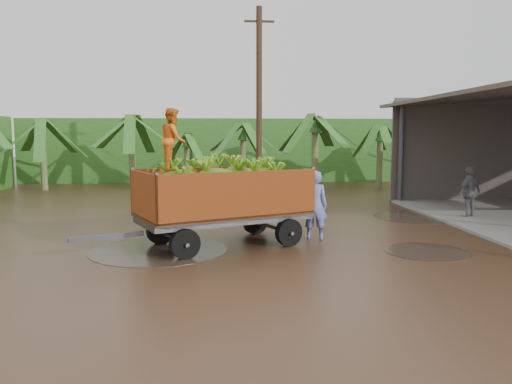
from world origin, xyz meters
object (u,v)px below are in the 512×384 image
(man_grey, at_px, (470,193))
(utility_pole, at_px, (259,104))
(man_blue, at_px, (315,205))
(banana_trailer, at_px, (222,196))

(man_grey, relative_size, utility_pole, 0.22)
(man_blue, xyz_separation_m, utility_pole, (-0.84, 7.85, 3.03))
(man_grey, distance_m, utility_pole, 8.70)
(banana_trailer, height_order, man_grey, banana_trailer)
(banana_trailer, bearing_deg, man_grey, -2.15)
(banana_trailer, relative_size, man_blue, 3.09)
(man_grey, bearing_deg, utility_pole, -66.81)
(utility_pole, bearing_deg, man_blue, -83.93)
(man_grey, bearing_deg, banana_trailer, -5.04)
(utility_pole, bearing_deg, man_grey, -38.96)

